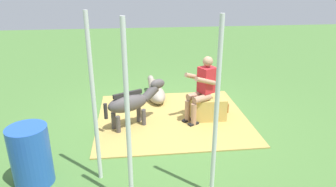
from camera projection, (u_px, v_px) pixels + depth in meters
The scene contains 11 objects.
ground_plane at pixel (171, 118), 6.53m from camera, with size 24.00×24.00×0.00m, color #4C7A38.
hay_patch at pixel (172, 118), 6.53m from camera, with size 3.11×2.81×0.02m, color tan.
hay_bale at pixel (208, 108), 6.42m from camera, with size 0.69×0.45×0.48m, color tan.
person_seated at pixel (202, 87), 6.17m from camera, with size 0.72×0.60×1.36m.
pony_standing at pixel (132, 102), 6.00m from camera, with size 1.23×0.80×0.89m.
pony_lying at pixel (156, 93), 7.42m from camera, with size 0.50×1.35×0.42m.
soda_bottle at pixel (227, 108), 6.71m from camera, with size 0.07×0.07×0.27m.
water_barrel at pixel (31, 156), 4.37m from camera, with size 0.56×0.56×0.90m, color blue.
tent_pole_left at pixel (216, 113), 3.86m from camera, with size 0.06×0.06×2.45m, color silver.
tent_pole_right at pixel (94, 102), 4.19m from camera, with size 0.06×0.06×2.45m, color silver.
tent_pole_mid at pixel (128, 121), 3.65m from camera, with size 0.06×0.06×2.45m, color silver.
Camera 1 is at (0.75, 5.86, 2.85)m, focal length 32.89 mm.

